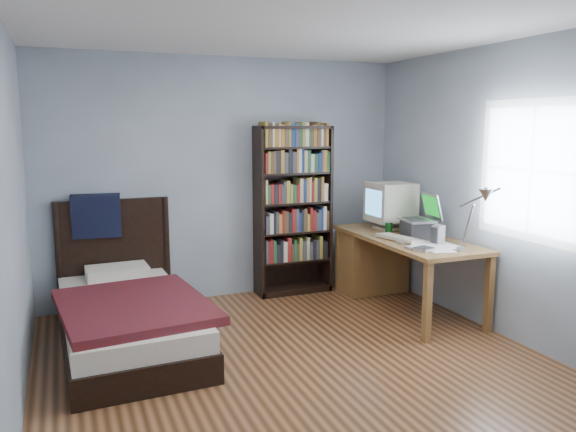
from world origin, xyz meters
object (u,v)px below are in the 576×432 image
Objects in this scene: desk_lamp at (482,202)px; bed at (126,313)px; laptop at (418,225)px; speaker at (438,235)px; desk at (380,257)px; bookshelf at (293,210)px; soda_can at (389,228)px; crt_monitor at (390,203)px; keyboard at (400,238)px.

bed is at bearing 155.10° from desk_lamp.
laptop is 2.41× the size of speaker.
bed is (-2.66, -0.33, -0.16)m from desk.
laptop reaches higher than speaker.
desk is 1.06m from bookshelf.
desk_lamp is 0.33× the size of bookshelf.
laptop is 1.35m from bookshelf.
soda_can is at bearing 96.08° from speaker.
soda_can is at bearing -123.79° from crt_monitor.
crt_monitor is at bearing 56.21° from soda_can.
desk_lamp is at bearing -97.47° from laptop.
keyboard is 1.25m from bookshelf.
crt_monitor is 2.85m from bed.
bookshelf is 2.12m from bed.
crt_monitor reaches higher than bed.
laptop is 0.70× the size of desk_lamp.
crt_monitor is 1.03m from bookshelf.
laptop is 2.82m from bed.
crt_monitor is 4.03× the size of soda_can.
desk_lamp is 0.28× the size of bed.
desk_lamp reaches higher than desk.
keyboard is at bearing -167.82° from laptop.
speaker is 0.08× the size of bed.
bed is at bearing 161.36° from keyboard.
soda_can is (0.05, 0.27, 0.04)m from keyboard.
desk is at bearing 100.30° from laptop.
laptop is (0.02, -0.47, -0.16)m from crt_monitor.
desk_lamp reaches higher than keyboard.
bed is (-2.51, 0.24, -0.49)m from keyboard.
speaker is at bearing -89.97° from crt_monitor.
speaker is (-0.02, -0.35, -0.03)m from laptop.
keyboard is 2.57m from bed.
keyboard is at bearing 116.29° from speaker.
desk is at bearing 142.66° from crt_monitor.
laptop is at bearing -87.00° from crt_monitor.
desk_lamp is 3.43× the size of speaker.
crt_monitor is 0.27× the size of bookshelf.
crt_monitor is 0.37m from soda_can.
bookshelf is (-0.71, 0.78, 0.11)m from soda_can.
bookshelf is at bearing 112.95° from speaker.
crt_monitor is 1.51m from desk_lamp.
desk is at bearing 72.43° from soda_can.
speaker is at bearing -11.17° from bed.
desk is at bearing 84.39° from speaker.
laptop is at bearing -3.99° from bed.
laptop reaches higher than desk.
desk_lamp is 2.19m from bookshelf.
crt_monitor reaches higher than soda_can.
desk_lamp is at bearing -91.44° from desk.
bookshelf is (-0.77, 2.02, -0.31)m from desk_lamp.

